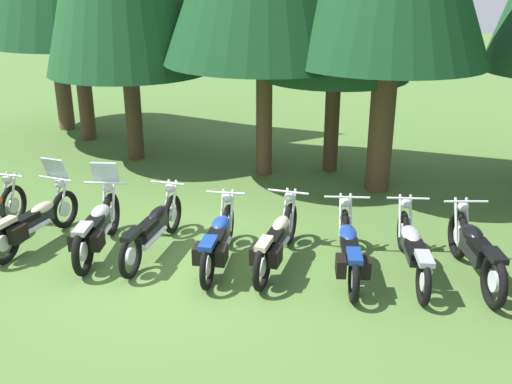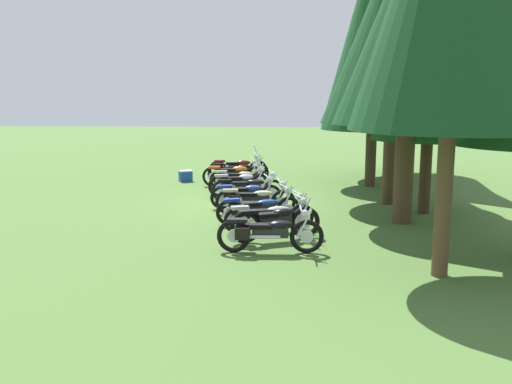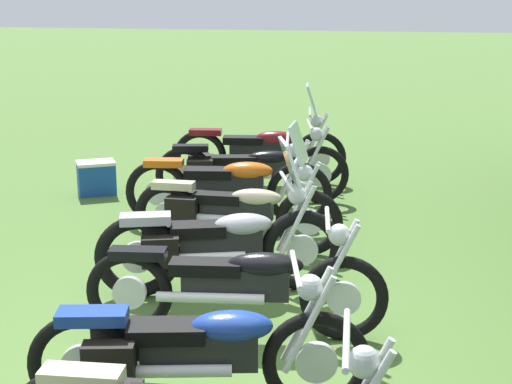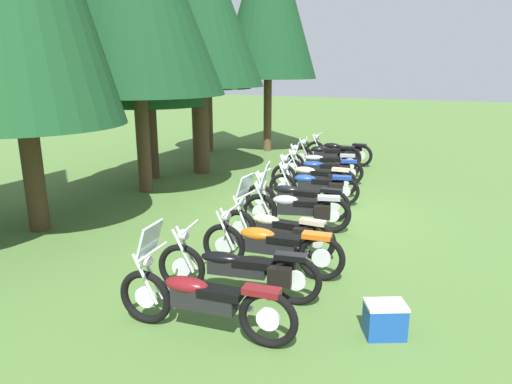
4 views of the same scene
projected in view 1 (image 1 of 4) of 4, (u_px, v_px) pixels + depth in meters
name	position (u px, v px, depth m)	size (l,w,h in m)	color
ground_plane	(187.00, 256.00, 9.53)	(80.00, 80.00, 0.00)	#4C7033
motorcycle_3	(34.00, 220.00, 9.78)	(0.68, 2.19, 1.36)	black
motorcycle_4	(97.00, 226.00, 9.47)	(0.98, 2.15, 1.39)	black
motorcycle_5	(154.00, 228.00, 9.51)	(0.61, 2.36, 1.00)	black
motorcycle_6	(218.00, 239.00, 9.07)	(0.83, 2.17, 1.00)	black
motorcycle_7	(276.00, 240.00, 9.06)	(0.68, 2.33, 1.01)	black
motorcycle_8	(349.00, 249.00, 8.81)	(1.03, 2.28, 1.00)	black
motorcycle_9	(413.00, 248.00, 8.84)	(0.93, 2.29, 0.99)	black
motorcycle_10	(475.00, 250.00, 8.66)	(1.01, 2.17, 1.04)	black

